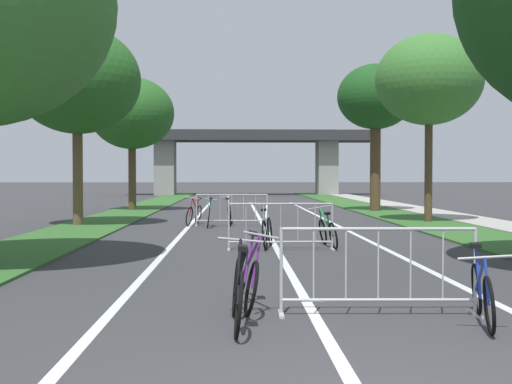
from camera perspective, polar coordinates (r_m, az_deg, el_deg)
The scene contains 22 objects.
grass_verge_left at distance 30.02m, azimuth -10.77°, elevation -1.70°, with size 2.32×61.49×0.05m, color #2D5B26.
grass_verge_right at distance 30.37m, azimuth 10.65°, elevation -1.66°, with size 2.32×61.49×0.05m, color #2D5B26.
sidewalk_path_right at distance 30.88m, azimuth 14.41°, elevation -1.60°, with size 1.82×61.49×0.08m, color #9E9B93.
lane_stripe_center at distance 22.32m, azimuth 0.60°, elevation -2.81°, with size 0.14×35.57×0.01m, color silver.
lane_stripe_right_lane at distance 22.56m, azimuth 6.83°, elevation -2.78°, with size 0.14×35.57×0.01m, color silver.
lane_stripe_left_lane at distance 22.36m, azimuth -5.69°, elevation -2.81°, with size 0.14×35.57×0.01m, color silver.
overpass_bridge at distance 55.33m, azimuth -0.84°, elevation 3.98°, with size 21.48×4.26×5.36m.
tree_left_cypress_far at distance 22.51m, azimuth -15.20°, elevation 9.28°, with size 4.12×4.12×6.52m.
tree_left_oak_near at distance 31.60m, azimuth -10.67°, elevation 6.67°, with size 3.95×3.95×6.25m.
tree_right_oak_mid at distance 24.03m, azimuth 14.73°, elevation 9.33°, with size 3.72×3.72×6.57m.
tree_right_pine_near at distance 30.72m, azimuth 10.30°, elevation 7.96°, with size 3.48×3.48×6.72m.
crowd_barrier_nearest at distance 8.04m, azimuth 10.52°, elevation -6.77°, with size 2.39×0.51×1.05m.
crowd_barrier_second at distance 14.74m, azimuth 2.14°, elevation -3.00°, with size 2.38×0.44×1.05m.
crowd_barrier_third at distance 21.57m, azimuth -2.10°, elevation -1.59°, with size 2.39×0.55×1.05m.
bicycle_white_0 at distance 15.13m, azimuth 0.96°, elevation -3.42°, with size 0.43×1.70×1.01m.
bicycle_red_1 at distance 22.13m, azimuth -5.36°, elevation -1.90°, with size 0.53×1.67×0.98m.
bicycle_black_2 at distance 7.32m, azimuth -1.59°, elevation -8.62°, with size 0.54×1.77×0.95m.
bicycle_purple_3 at distance 8.36m, azimuth -0.75°, elevation -7.41°, with size 0.53×1.75×1.01m.
bicycle_teal_4 at distance 21.23m, azimuth -4.09°, elevation -2.04°, with size 0.43×1.62×0.96m.
bicycle_green_5 at distance 15.34m, azimuth 6.21°, elevation -3.46°, with size 0.56×1.68×0.96m.
bicycle_silver_6 at distance 21.98m, azimuth -2.28°, elevation -1.90°, with size 0.49×1.66×1.01m.
bicycle_blue_7 at distance 7.85m, azimuth 18.95°, elevation -8.25°, with size 0.63×1.58×0.89m.
Camera 1 is at (-0.94, -4.46, 1.67)m, focal length 46.29 mm.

